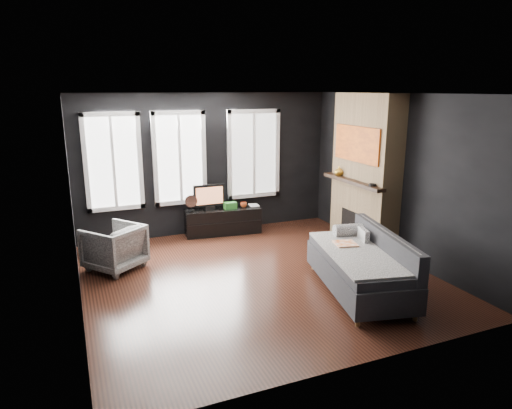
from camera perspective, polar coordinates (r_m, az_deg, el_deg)
name	(u,v)px	position (r m, az deg, el deg)	size (l,w,h in m)	color
floor	(258,277)	(7.00, 0.19, -9.00)	(5.00, 5.00, 0.00)	black
ceiling	(258,94)	(6.43, 0.21, 13.68)	(5.00, 5.00, 0.00)	white
wall_back	(208,164)	(8.90, -6.08, 5.04)	(5.00, 0.02, 2.70)	black
wall_left	(72,206)	(6.09, -22.02, -0.23)	(0.02, 5.00, 2.70)	black
wall_right	(397,177)	(7.88, 17.23, 3.28)	(0.02, 5.00, 2.70)	black
windows	(183,110)	(8.64, -9.10, 11.54)	(4.00, 0.16, 1.76)	white
fireplace	(365,172)	(8.22, 13.50, 3.96)	(0.70, 1.62, 2.70)	#93724C
sofa	(360,263)	(6.51, 12.81, -7.10)	(1.01, 2.01, 0.87)	#28272A
stripe_pillow	(363,239)	(6.90, 13.26, -4.21)	(0.07, 0.31, 0.31)	gray
armchair	(114,245)	(7.50, -17.33, -4.87)	(0.76, 0.71, 0.78)	silver
media_console	(223,221)	(8.96, -4.19, -2.07)	(1.46, 0.46, 0.50)	black
monitor	(209,195)	(8.80, -5.88, 1.14)	(0.62, 0.13, 0.55)	black
desk_fan	(191,203)	(8.71, -8.11, 0.19)	(0.23, 0.23, 0.33)	#9A9A9A
mug	(244,204)	(8.96, -1.56, 0.05)	(0.13, 0.10, 0.13)	#C94E22
book	(249,200)	(9.03, -0.83, 0.56)	(0.18, 0.02, 0.25)	tan
storage_box	(230,205)	(8.86, -3.25, -0.12)	(0.24, 0.15, 0.13)	#2C7C2C
mantel_vase	(339,171)	(8.45, 10.32, 4.14)	(0.17, 0.17, 0.17)	gold
mantel_clock	(372,185)	(7.66, 14.34, 2.40)	(0.11, 0.11, 0.04)	black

